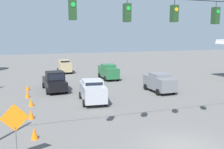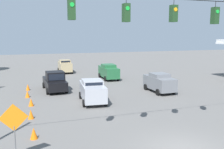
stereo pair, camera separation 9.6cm
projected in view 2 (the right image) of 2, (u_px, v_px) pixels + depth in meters
overhead_signal_span at (173, 42)px, 13.22m from camera, size 23.17×0.38×8.47m
sedan_tan_withflow_deep at (65, 66)px, 39.06m from camera, size 1.99×4.13×2.02m
pickup_truck_black_withflow_far at (55, 82)px, 26.40m from camera, size 2.31×5.12×2.12m
sedan_green_oncoming_deep at (109, 71)px, 33.40m from camera, size 2.09×4.59×2.00m
sedan_grey_oncoming_far at (159, 82)px, 25.82m from camera, size 1.99×4.05×1.96m
sedan_silver_withflow_mid at (92, 90)px, 21.97m from camera, size 2.41×4.56×1.98m
traffic_cone_nearest at (34, 133)px, 14.19m from camera, size 0.42×0.42×0.68m
traffic_cone_second at (31, 114)px, 17.60m from camera, size 0.42×0.42×0.68m
traffic_cone_third at (31, 102)px, 20.76m from camera, size 0.42×0.42×0.68m
traffic_cone_fourth at (27, 94)px, 23.61m from camera, size 0.42×0.42×0.68m
traffic_cone_fifth at (28, 87)px, 26.66m from camera, size 0.42×0.42×0.68m
work_zone_sign at (14, 122)px, 11.23m from camera, size 1.27×0.06×2.84m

